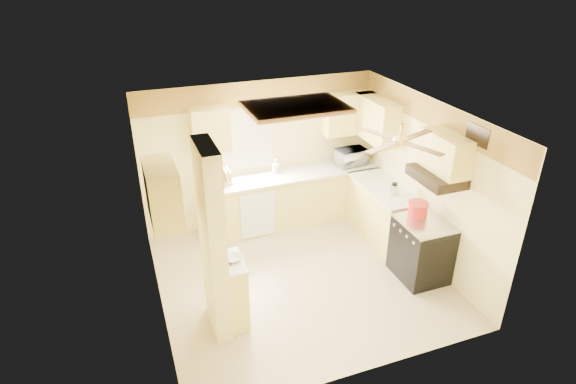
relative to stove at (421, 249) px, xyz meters
name	(u,v)px	position (x,y,z in m)	size (l,w,h in m)	color
floor	(300,278)	(-1.67, 0.55, -0.46)	(4.00, 4.00, 0.00)	tan
ceiling	(303,116)	(-1.67, 0.55, 2.04)	(4.00, 4.00, 0.00)	white
wall_back	(260,154)	(-1.67, 2.45, 0.79)	(4.00, 4.00, 0.00)	#F1E193
wall_front	(369,285)	(-1.67, -1.35, 0.79)	(4.00, 4.00, 0.00)	#F1E193
wall_left	(151,230)	(-3.67, 0.55, 0.79)	(3.80, 3.80, 0.00)	#F1E193
wall_right	(425,182)	(0.33, 0.55, 0.79)	(3.80, 3.80, 0.00)	#F1E193
wallpaper_border	(259,93)	(-1.67, 2.43, 1.84)	(4.00, 0.02, 0.40)	gold
partition_column	(213,243)	(-3.02, 0.00, 0.79)	(0.20, 0.70, 2.50)	#F1E193
partition_ledge	(234,293)	(-2.80, 0.00, -0.01)	(0.25, 0.55, 0.90)	#FFEC74
ledge_top	(232,262)	(-2.80, 0.00, 0.46)	(0.28, 0.58, 0.04)	silver
lower_cabinets_back	(293,198)	(-1.17, 2.15, -0.01)	(3.00, 0.60, 0.90)	#FFEC74
lower_cabinets_right	(383,213)	(0.03, 1.15, -0.01)	(0.60, 1.40, 0.90)	#FFEC74
countertop_back	(294,174)	(-1.17, 2.14, 0.46)	(3.04, 0.64, 0.04)	silver
countertop_right	(385,188)	(0.02, 1.15, 0.46)	(0.64, 1.44, 0.04)	silver
dishwasher_panel	(258,215)	(-1.92, 1.84, -0.03)	(0.58, 0.02, 0.80)	white
window	(245,139)	(-1.92, 2.44, 1.09)	(0.92, 0.02, 1.02)	white
upper_cab_back_left	(210,129)	(-2.52, 2.27, 1.39)	(0.60, 0.35, 0.70)	#FFEC74
upper_cab_back_right	(349,113)	(-0.12, 2.27, 1.39)	(0.90, 0.35, 0.70)	#FFEC74
upper_cab_right	(377,120)	(0.16, 1.80, 1.39)	(0.35, 1.00, 0.70)	#FFEC74
upper_cab_left_wall	(163,194)	(-3.49, 0.30, 1.39)	(0.35, 0.75, 0.70)	#FFEC74
upper_cab_over_stove	(445,153)	(0.16, 0.00, 1.49)	(0.35, 0.76, 0.52)	#FFEC74
stove	(421,249)	(0.00, 0.00, 0.00)	(0.68, 0.77, 0.92)	black
range_hood	(436,176)	(0.07, 0.00, 1.16)	(0.50, 0.76, 0.14)	black
poster_menu	(219,197)	(-2.91, 0.00, 1.39)	(0.02, 0.42, 0.57)	black
poster_nashville	(222,245)	(-2.91, 0.00, 0.74)	(0.02, 0.42, 0.57)	black
ceiling_light_panel	(296,107)	(-1.57, 1.05, 2.00)	(1.35, 0.95, 0.06)	brown
ceiling_fan	(400,141)	(-0.67, -0.15, 1.83)	(1.15, 1.15, 0.26)	gold
vent_grate	(478,135)	(0.31, -0.35, 1.84)	(0.02, 0.40, 0.25)	black
microwave	(351,157)	(-0.08, 2.14, 0.62)	(0.52, 0.35, 0.29)	white
bowl	(233,258)	(-2.78, 0.01, 0.51)	(0.22, 0.22, 0.05)	white
dutch_oven	(418,209)	(0.02, 0.22, 0.56)	(0.30, 0.30, 0.20)	red
kettle	(394,189)	(0.01, 0.86, 0.57)	(0.13, 0.13, 0.20)	silver
dish_rack	(219,179)	(-2.45, 2.19, 0.56)	(0.40, 0.31, 0.22)	tan
utensil_crock	(276,168)	(-1.45, 2.29, 0.56)	(0.12, 0.12, 0.24)	white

